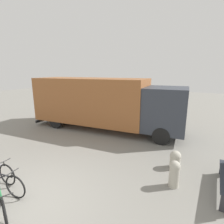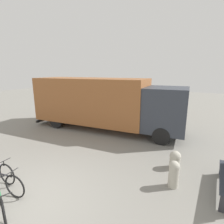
{
  "view_description": "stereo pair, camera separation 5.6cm",
  "coord_description": "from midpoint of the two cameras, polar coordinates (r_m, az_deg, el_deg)",
  "views": [
    {
      "loc": [
        4.09,
        -2.07,
        3.41
      ],
      "look_at": [
        -0.13,
        4.51,
        1.59
      ],
      "focal_mm": 28.0,
      "sensor_mm": 36.0,
      "label": 1
    },
    {
      "loc": [
        4.13,
        -2.04,
        3.41
      ],
      "look_at": [
        -0.13,
        4.51,
        1.59
      ],
      "focal_mm": 28.0,
      "sensor_mm": 36.0,
      "label": 2
    }
  ],
  "objects": [
    {
      "name": "ground_plane",
      "position": [
        5.72,
        -27.0,
        -25.06
      ],
      "size": [
        60.0,
        60.0,
        0.0
      ],
      "primitive_type": "plane",
      "color": "gray"
    },
    {
      "name": "delivery_truck",
      "position": [
        10.34,
        -2.91,
        3.37
      ],
      "size": [
        9.18,
        3.78,
        3.02
      ],
      "rotation": [
        0.0,
        0.0,
        0.16
      ],
      "color": "#99592D",
      "rests_on": "ground"
    },
    {
      "name": "bicycle_middle",
      "position": [
        6.13,
        -32.42,
        -18.82
      ],
      "size": [
        1.63,
        0.51,
        0.79
      ],
      "rotation": [
        0.0,
        0.0,
        0.22
      ],
      "color": "black",
      "rests_on": "ground"
    },
    {
      "name": "bollard_far_bench",
      "position": [
        6.86,
        19.74,
        -14.26
      ],
      "size": [
        0.39,
        0.39,
        0.65
      ],
      "color": "#B2AD9E",
      "rests_on": "ground"
    },
    {
      "name": "bollard_near_bench",
      "position": [
        5.81,
        19.44,
        -18.21
      ],
      "size": [
        0.31,
        0.31,
        0.84
      ],
      "color": "#B2AD9E",
      "rests_on": "ground"
    },
    {
      "name": "bicycle_far",
      "position": [
        5.38,
        -32.57,
        -23.51
      ],
      "size": [
        1.58,
        0.64,
        0.79
      ],
      "rotation": [
        0.0,
        0.0,
        -0.33
      ],
      "color": "black",
      "rests_on": "ground"
    }
  ]
}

